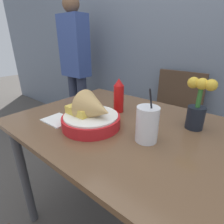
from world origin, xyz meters
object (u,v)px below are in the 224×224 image
Objects in this scene: drink_cup at (147,125)px; food_basket at (92,115)px; flower_vase at (198,106)px; person_standing at (76,63)px; ketchup_bottle at (119,96)px; chair_far_window at (173,114)px.

food_basket is at bearing -167.09° from drink_cup.
flower_vase is at bearing 38.57° from food_basket.
person_standing is at bearing 151.07° from drink_cup.
ketchup_bottle is 0.81× the size of flower_vase.
flower_vase is at bearing -18.80° from person_standing.
person_standing is at bearing 143.56° from food_basket.
food_basket is 1.16× the size of flower_vase.
drink_cup is at bearing -77.27° from chair_far_window.
person_standing is (-1.06, 0.78, 0.07)m from food_basket.
drink_cup is at bearing -116.59° from flower_vase.
food_basket is 1.43× the size of ketchup_bottle.
chair_far_window is 1.18m from person_standing.
chair_far_window is at bearing 102.73° from drink_cup.
drink_cup is 1.50m from person_standing.
food_basket is 0.48m from flower_vase.
flower_vase reaches higher than food_basket.
chair_far_window is 0.57× the size of person_standing.
person_standing is at bearing 161.20° from flower_vase.
person_standing reaches higher than drink_cup.
person_standing reaches higher than ketchup_bottle.
flower_vase is (0.40, 0.06, 0.02)m from ketchup_bottle.
drink_cup is at bearing -28.93° from person_standing.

